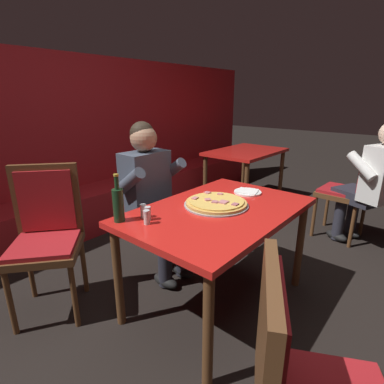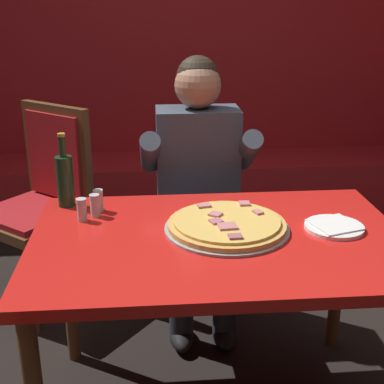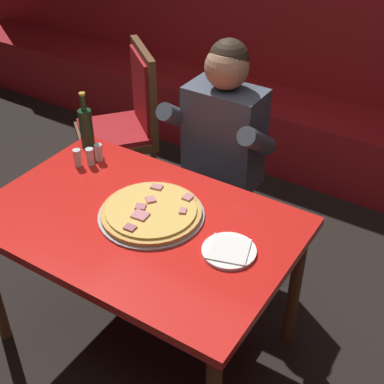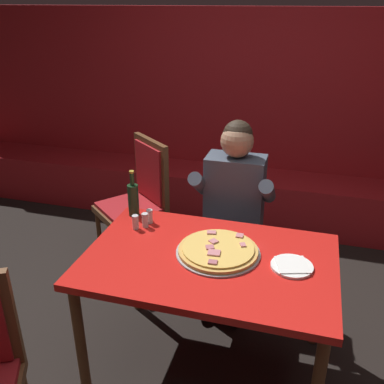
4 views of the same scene
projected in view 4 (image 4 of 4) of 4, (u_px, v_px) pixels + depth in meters
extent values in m
plane|color=black|center=(207.00, 364.00, 2.51)|extent=(24.00, 24.00, 0.00)
cube|color=#A3191E|center=(265.00, 116.00, 4.03)|extent=(6.80, 0.16, 1.90)
cube|color=#A3191E|center=(255.00, 199.00, 4.05)|extent=(6.46, 0.48, 0.46)
cylinder|color=brown|center=(80.00, 342.00, 2.20)|extent=(0.06, 0.06, 0.70)
cylinder|color=brown|center=(135.00, 265.00, 2.83)|extent=(0.06, 0.06, 0.70)
cylinder|color=brown|center=(318.00, 295.00, 2.54)|extent=(0.06, 0.06, 0.70)
cube|color=red|center=(209.00, 261.00, 2.22)|extent=(1.29, 0.85, 0.04)
cylinder|color=#9E9EA3|center=(218.00, 253.00, 2.24)|extent=(0.44, 0.44, 0.01)
cylinder|color=gold|center=(218.00, 250.00, 2.23)|extent=(0.42, 0.42, 0.02)
cylinder|color=#E0B251|center=(218.00, 248.00, 2.23)|extent=(0.38, 0.38, 0.01)
cube|color=#A85B66|center=(213.00, 262.00, 2.09)|extent=(0.05, 0.04, 0.01)
cube|color=#C6757A|center=(213.00, 241.00, 2.27)|extent=(0.06, 0.06, 0.01)
cube|color=#C6757A|center=(212.00, 232.00, 2.36)|extent=(0.06, 0.04, 0.01)
cube|color=#C6757A|center=(243.00, 245.00, 2.24)|extent=(0.04, 0.05, 0.01)
cube|color=#B76670|center=(210.00, 247.00, 2.22)|extent=(0.05, 0.05, 0.01)
cube|color=#C6757A|center=(214.00, 253.00, 2.17)|extent=(0.07, 0.06, 0.01)
cube|color=#C6757A|center=(240.00, 236.00, 2.33)|extent=(0.04, 0.04, 0.01)
cylinder|color=white|center=(292.00, 266.00, 2.12)|extent=(0.21, 0.21, 0.01)
cube|color=white|center=(292.00, 265.00, 2.12)|extent=(0.19, 0.19, 0.01)
cylinder|color=#19381E|center=(133.00, 200.00, 2.60)|extent=(0.07, 0.07, 0.20)
cylinder|color=#19381E|center=(132.00, 179.00, 2.54)|extent=(0.03, 0.03, 0.08)
cylinder|color=#B29933|center=(132.00, 172.00, 2.52)|extent=(0.03, 0.03, 0.01)
cylinder|color=silver|center=(145.00, 221.00, 2.49)|extent=(0.04, 0.04, 0.07)
cylinder|color=#28231E|center=(145.00, 223.00, 2.50)|extent=(0.03, 0.03, 0.04)
cylinder|color=silver|center=(145.00, 215.00, 2.47)|extent=(0.04, 0.04, 0.01)
cylinder|color=silver|center=(150.00, 217.00, 2.53)|extent=(0.04, 0.04, 0.07)
cylinder|color=#B23323|center=(150.00, 220.00, 2.54)|extent=(0.03, 0.03, 0.04)
cylinder|color=silver|center=(149.00, 211.00, 2.52)|extent=(0.04, 0.04, 0.01)
cylinder|color=silver|center=(135.00, 223.00, 2.47)|extent=(0.04, 0.04, 0.07)
cylinder|color=silver|center=(136.00, 225.00, 2.47)|extent=(0.03, 0.03, 0.04)
cylinder|color=silver|center=(135.00, 217.00, 2.45)|extent=(0.04, 0.04, 0.01)
ellipsoid|color=black|center=(207.00, 308.00, 2.90)|extent=(0.11, 0.24, 0.09)
ellipsoid|color=black|center=(236.00, 314.00, 2.85)|extent=(0.11, 0.24, 0.09)
cylinder|color=#282833|center=(208.00, 286.00, 2.82)|extent=(0.11, 0.11, 0.43)
cylinder|color=#282833|center=(238.00, 291.00, 2.77)|extent=(0.11, 0.11, 0.43)
cube|color=#282833|center=(227.00, 244.00, 2.77)|extent=(0.34, 0.40, 0.12)
cube|color=#424C5B|center=(235.00, 194.00, 2.83)|extent=(0.38, 0.22, 0.52)
cylinder|color=#424C5B|center=(200.00, 184.00, 2.78)|extent=(0.09, 0.30, 0.25)
cylinder|color=#424C5B|center=(268.00, 191.00, 2.67)|extent=(0.09, 0.30, 0.25)
sphere|color=tan|center=(237.00, 141.00, 2.68)|extent=(0.21, 0.21, 0.21)
sphere|color=#2D2319|center=(238.00, 135.00, 2.68)|extent=(0.19, 0.19, 0.19)
cylinder|color=brown|center=(100.00, 237.00, 3.39)|extent=(0.04, 0.04, 0.46)
cylinder|color=brown|center=(121.00, 259.00, 3.11)|extent=(0.04, 0.04, 0.46)
cylinder|color=brown|center=(142.00, 224.00, 3.59)|extent=(0.04, 0.04, 0.46)
cylinder|color=brown|center=(165.00, 244.00, 3.31)|extent=(0.04, 0.04, 0.46)
cube|color=brown|center=(130.00, 212.00, 3.24)|extent=(0.62, 0.62, 0.05)
cube|color=#A3191E|center=(130.00, 207.00, 3.23)|extent=(0.57, 0.57, 0.03)
cube|color=brown|center=(152.00, 172.00, 3.23)|extent=(0.37, 0.31, 0.51)
cube|color=#A3191E|center=(149.00, 173.00, 3.22)|extent=(0.29, 0.25, 0.43)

